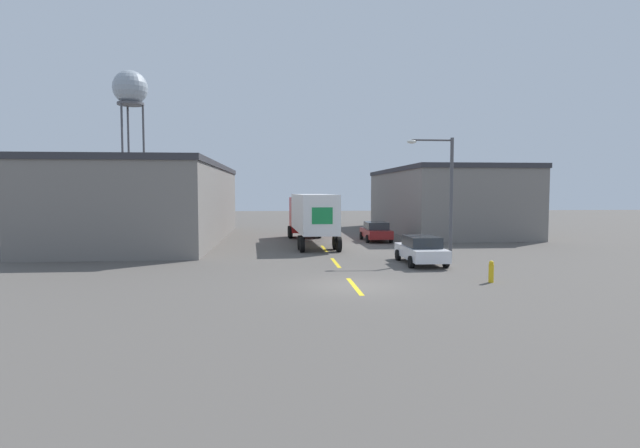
{
  "coord_description": "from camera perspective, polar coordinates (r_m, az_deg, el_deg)",
  "views": [
    {
      "loc": [
        -3.16,
        -20.47,
        3.95
      ],
      "look_at": [
        -0.62,
        9.69,
        1.97
      ],
      "focal_mm": 28.0,
      "sensor_mm": 36.0,
      "label": 1
    }
  ],
  "objects": [
    {
      "name": "street_lamp",
      "position": [
        30.1,
        14.12,
        4.08
      ],
      "size": [
        2.78,
        0.32,
        7.07
      ],
      "color": "#4C4C51",
      "rests_on": "ground_plane"
    },
    {
      "name": "warehouse_left",
      "position": [
        42.4,
        -18.42,
        2.37
      ],
      "size": [
        11.03,
        24.86,
        6.13
      ],
      "color": "slate",
      "rests_on": "ground_plane"
    },
    {
      "name": "road_centerline",
      "position": [
        27.69,
        1.79,
        -4.45
      ],
      "size": [
        0.2,
        17.54,
        0.01
      ],
      "color": "yellow",
      "rests_on": "ground_plane"
    },
    {
      "name": "semi_truck",
      "position": [
        37.74,
        -1.08,
        1.17
      ],
      "size": [
        3.3,
        12.7,
        3.73
      ],
      "rotation": [
        0.0,
        0.0,
        0.05
      ],
      "color": "#B21919",
      "rests_on": "ground_plane"
    },
    {
      "name": "parked_car_right_near",
      "position": [
        27.7,
        11.48,
        -2.88
      ],
      "size": [
        2.06,
        4.58,
        1.53
      ],
      "color": "silver",
      "rests_on": "ground_plane"
    },
    {
      "name": "warehouse_right",
      "position": [
        50.04,
        13.76,
        2.65
      ],
      "size": [
        10.31,
        20.96,
        6.15
      ],
      "color": "slate",
      "rests_on": "ground_plane"
    },
    {
      "name": "fire_hydrant",
      "position": [
        22.95,
        18.98,
        -5.17
      ],
      "size": [
        0.22,
        0.22,
        0.96
      ],
      "color": "gold",
      "rests_on": "ground_plane"
    },
    {
      "name": "water_tower",
      "position": [
        72.26,
        -20.86,
        14.0
      ],
      "size": [
        4.48,
        4.48,
        19.79
      ],
      "color": "#47474C",
      "rests_on": "ground_plane"
    },
    {
      "name": "parked_car_right_far",
      "position": [
        39.87,
        6.41,
        -0.82
      ],
      "size": [
        2.06,
        4.58,
        1.53
      ],
      "color": "maroon",
      "rests_on": "ground_plane"
    },
    {
      "name": "ground_plane",
      "position": [
        21.09,
        3.92,
        -7.06
      ],
      "size": [
        160.0,
        160.0,
        0.0
      ],
      "primitive_type": "plane",
      "color": "#56514C"
    }
  ]
}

